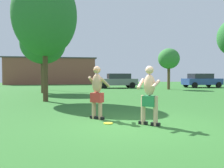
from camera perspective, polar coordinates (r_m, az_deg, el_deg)
name	(u,v)px	position (r m, az deg, el deg)	size (l,w,h in m)	color
ground_plane	(135,125)	(6.97, 5.52, -9.72)	(80.00, 80.00, 0.00)	#2D6628
player_with_cap	(97,90)	(7.78, -3.57, -1.38)	(0.75, 0.83, 1.73)	black
player_in_green	(149,94)	(6.90, 8.87, -2.36)	(0.74, 0.83, 1.69)	black
frisbee	(108,123)	(7.14, -0.92, -9.33)	(0.28, 0.28, 0.03)	yellow
car_gray_mid_lot	(117,80)	(26.27, 1.31, 0.86)	(4.33, 2.09, 1.58)	slate
car_blue_far_end	(202,80)	(29.14, 20.54, 0.85)	(4.37, 2.18, 1.58)	#2D478C
lamp_post	(46,53)	(23.64, -15.35, 7.08)	(0.60, 0.24, 5.67)	black
outbuilding_behind_lot	(51,71)	(38.99, -14.25, 3.02)	(13.76, 5.61, 4.08)	brown
tree_right_field	(45,15)	(13.78, -15.72, 15.43)	(3.43, 3.43, 6.82)	#4C3823
tree_behind_players	(169,59)	(24.31, 13.38, 5.82)	(2.10, 2.10, 4.04)	brown
tree_near_building	(43,44)	(19.89, -16.10, 9.20)	(3.52, 3.52, 5.54)	#4C3823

